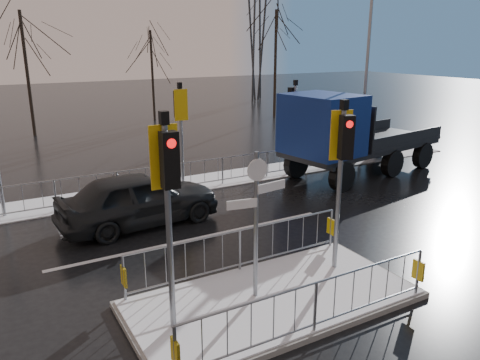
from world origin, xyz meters
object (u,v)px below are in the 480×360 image
flatbed_truck (340,134)px  street_lamp_right (368,62)px  car_far_lane (139,199)px  traffic_island (272,285)px

flatbed_truck → street_lamp_right: size_ratio=0.95×
car_far_lane → flatbed_truck: (8.35, 0.87, 1.00)m
street_lamp_right → car_far_lane: bearing=-165.9°
traffic_island → street_lamp_right: size_ratio=0.75×
car_far_lane → traffic_island: bearing=-174.3°
car_far_lane → street_lamp_right: 12.48m
traffic_island → street_lamp_right: (10.58, 8.49, 4.00)m
flatbed_truck → street_lamp_right: (3.24, 2.05, 2.59)m
car_far_lane → flatbed_truck: size_ratio=0.62×
traffic_island → flatbed_truck: bearing=41.2°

